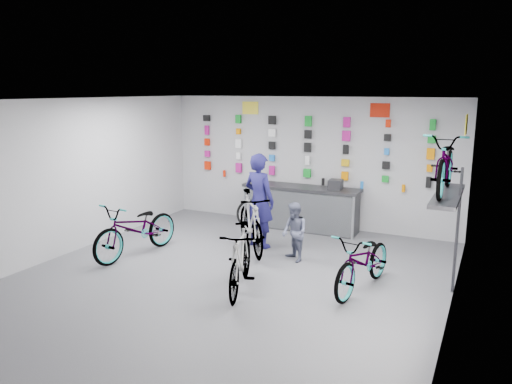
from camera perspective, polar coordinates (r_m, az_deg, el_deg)
The scene contains 21 objects.
floor at distance 8.53m, azimuth -3.55°, elevation -10.12°, with size 8.00×8.00×0.00m, color #4D4D51.
ceiling at distance 7.93m, azimuth -3.82°, elevation 10.45°, with size 8.00×8.00×0.00m, color white.
wall_back at distance 11.69m, azimuth 6.01°, elevation 3.43°, with size 7.00×7.00×0.00m, color #B6B6B8.
wall_front at distance 5.14m, azimuth -26.40°, elevation -8.53°, with size 7.00×7.00×0.00m, color #B6B6B8.
wall_left at distance 10.26m, azimuth -20.98°, elevation 1.55°, with size 8.00×8.00×0.00m, color #B6B6B8.
wall_right at distance 7.10m, azimuth 21.77°, elevation -2.75°, with size 8.00×8.00×0.00m, color #B6B6B8.
counter at distance 11.46m, azimuth 5.12°, elevation -1.88°, with size 2.70×0.66×1.00m.
merch_wall at distance 11.60m, azimuth 5.73°, elevation 4.92°, with size 5.57×0.08×1.57m.
wall_bracket at distance 8.29m, azimuth 21.21°, elevation -0.98°, with size 0.39×1.90×2.00m.
sign_left at distance 12.15m, azimuth -0.66°, elevation 9.59°, with size 0.42×0.02×0.30m, color yellow.
sign_right at distance 11.12m, azimuth 13.98°, elevation 9.05°, with size 0.42×0.02×0.30m, color red.
sign_side at distance 8.12m, azimuth 22.90°, elevation 7.12°, with size 0.02×0.40×0.30m, color yellow.
bike_left at distance 9.87m, azimuth -13.48°, elevation -4.08°, with size 0.72×2.06×1.08m, color gray.
bike_center at distance 7.96m, azimuth -1.79°, elevation -7.68°, with size 0.50×1.76×1.06m, color gray.
bike_right at distance 8.17m, azimuth 12.20°, elevation -7.73°, with size 0.65×1.86×0.98m, color gray.
bike_service at distance 9.89m, azimuth -0.61°, elevation -3.40°, with size 0.56×1.97×1.18m, color gray.
bike_wall at distance 8.20m, azimuth 20.97°, elevation 3.09°, with size 0.63×1.80×0.95m, color gray.
clerk at distance 10.06m, azimuth 0.38°, elevation -0.98°, with size 0.70×0.46×1.92m, color #17154B.
customer at distance 9.33m, azimuth 4.41°, elevation -4.60°, with size 0.54×0.42×1.11m, color #515670.
spare_wheel at distance 11.61m, azimuth -0.80°, elevation -2.51°, with size 0.66×0.23×0.65m.
register at distance 11.09m, azimuth 9.08°, elevation 0.85°, with size 0.28×0.30×0.22m, color black.
Camera 1 is at (3.91, -6.89, 3.17)m, focal length 35.00 mm.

